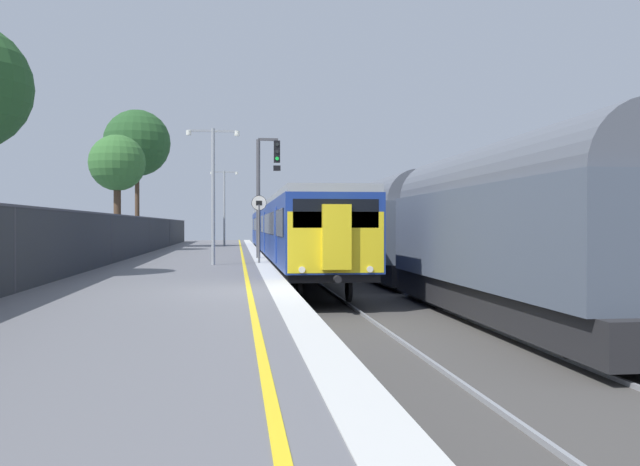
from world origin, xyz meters
name	(u,v)px	position (x,y,z in m)	size (l,w,h in m)	color
ground	(379,316)	(2.64, 0.00, -0.61)	(17.40, 110.00, 1.21)	slate
commuter_train_at_platform	(286,229)	(2.10, 22.73, 1.27)	(2.83, 39.66, 3.81)	navy
freight_train_adjacent_track	(383,226)	(6.10, 15.66, 1.47)	(2.60, 43.18, 4.53)	#232326
signal_gantry	(264,184)	(0.61, 15.77, 3.39)	(1.10, 0.24, 5.45)	#47474C
speed_limit_sign	(259,220)	(0.25, 11.61, 1.70)	(0.59, 0.08, 2.67)	#59595B
platform_lamp_mid	(213,183)	(-1.51, 10.61, 3.07)	(2.00, 0.20, 5.15)	#93999E
platform_lamp_far	(224,201)	(-1.51, 34.85, 3.23)	(2.00, 0.20, 5.46)	#93999E
platform_back_fence	(14,247)	(-5.45, 0.00, 1.02)	(0.07, 99.00, 1.95)	#282B2D
background_tree_centre	(139,145)	(-7.17, 32.03, 6.90)	(4.46, 4.46, 9.29)	#473323
background_tree_right	(117,165)	(-7.51, 25.68, 5.02)	(3.27, 3.27, 6.77)	#473323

